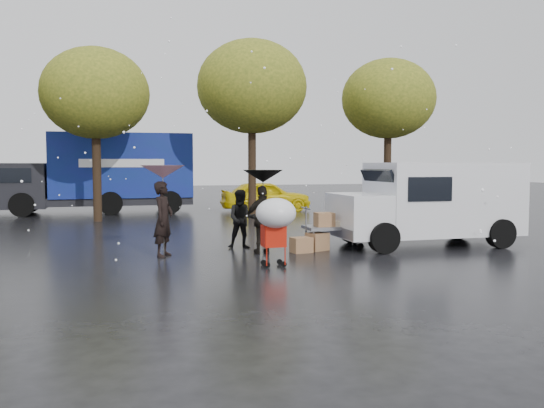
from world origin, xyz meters
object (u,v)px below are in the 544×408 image
object	(u,v)px
white_van	(430,202)
shopping_cart	(276,217)
vendor_cart	(337,220)
blue_truck	(102,173)
yellow_taxi	(266,196)
person_black	(263,220)
person_pink	(163,219)

from	to	relation	value
white_van	shopping_cart	bearing A→B (deg)	-156.87
vendor_cart	blue_truck	distance (m)	14.11
blue_truck	yellow_taxi	xyz separation A→B (m)	(7.20, -0.93, -1.06)
person_black	blue_truck	size ratio (longest dim) A/B	0.20
white_van	vendor_cart	bearing A→B (deg)	176.99
yellow_taxi	blue_truck	bearing A→B (deg)	84.78
blue_truck	shopping_cart	bearing A→B (deg)	-76.09
vendor_cart	shopping_cart	distance (m)	3.18
vendor_cart	shopping_cart	world-z (taller)	shopping_cart
shopping_cart	white_van	distance (m)	5.29
yellow_taxi	person_pink	bearing A→B (deg)	156.90
person_black	white_van	bearing A→B (deg)	178.51
vendor_cart	yellow_taxi	distance (m)	11.88
person_pink	white_van	world-z (taller)	white_van
person_pink	person_black	size ratio (longest dim) A/B	1.07
person_black	shopping_cart	world-z (taller)	person_black
person_black	shopping_cart	xyz separation A→B (m)	(-0.22, -1.87, 0.24)
person_pink	shopping_cart	world-z (taller)	person_pink
white_van	person_black	bearing A→B (deg)	-177.40
shopping_cart	person_black	bearing A→B (deg)	83.40
vendor_cart	white_van	world-z (taller)	white_van
person_black	shopping_cart	bearing A→B (deg)	79.31
person_pink	yellow_taxi	xyz separation A→B (m)	(5.63, 11.93, -0.18)
vendor_cart	white_van	size ratio (longest dim) A/B	0.31
person_pink	person_black	world-z (taller)	person_pink
person_black	blue_truck	world-z (taller)	blue_truck
vendor_cart	yellow_taxi	world-z (taller)	yellow_taxi
person_black	white_van	world-z (taller)	white_van
blue_truck	white_van	bearing A→B (deg)	-56.38
shopping_cart	yellow_taxi	distance (m)	14.46
person_pink	person_black	distance (m)	2.36
person_pink	blue_truck	world-z (taller)	blue_truck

